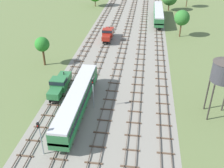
{
  "coord_description": "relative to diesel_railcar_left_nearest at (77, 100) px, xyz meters",
  "views": [
    {
      "loc": [
        5.61,
        -10.03,
        26.13
      ],
      "look_at": [
        0.0,
        31.63,
        1.5
      ],
      "focal_mm": 41.76,
      "sensor_mm": 36.0,
      "label": 1
    }
  ],
  "objects": [
    {
      "name": "track_centre",
      "position": [
        9.41,
        33.08,
        -2.46
      ],
      "size": [
        2.4,
        126.0,
        0.29
      ],
      "color": "#47382D",
      "rests_on": "ground"
    },
    {
      "name": "signal_post_nearest",
      "position": [
        -2.35,
        -9.71,
        0.95
      ],
      "size": [
        0.28,
        0.47,
        5.61
      ],
      "color": "gray",
      "rests_on": "ground"
    },
    {
      "name": "track_far_left",
      "position": [
        -4.7,
        33.08,
        -2.46
      ],
      "size": [
        2.4,
        126.0,
        0.29
      ],
      "color": "#47382D",
      "rests_on": "ground"
    },
    {
      "name": "lineside_tree_1",
      "position": [
        20.05,
        39.72,
        2.85
      ],
      "size": [
        4.25,
        4.25,
        7.6
      ],
      "color": "#4C331E",
      "rests_on": "ground"
    },
    {
      "name": "shunter_loco_far_left_near",
      "position": [
        -4.7,
        5.5,
        -0.59
      ],
      "size": [
        2.74,
        8.46,
        3.1
      ],
      "color": "#286638",
      "rests_on": "ground"
    },
    {
      "name": "shunter_loco_left_mid",
      "position": [
        0.0,
        34.01,
        -0.59
      ],
      "size": [
        2.74,
        8.46,
        3.1
      ],
      "color": "maroon",
      "rests_on": "ground"
    },
    {
      "name": "lineside_tree_2",
      "position": [
        -11.9,
        16.8,
        2.31
      ],
      "size": [
        3.21,
        3.21,
        6.58
      ],
      "color": "#4C331E",
      "rests_on": "ground"
    },
    {
      "name": "track_centre_left",
      "position": [
        4.7,
        33.08,
        -2.46
      ],
      "size": [
        2.4,
        126.0,
        0.29
      ],
      "color": "#47382D",
      "rests_on": "ground"
    },
    {
      "name": "ground_plane",
      "position": [
        4.7,
        32.08,
        -2.6
      ],
      "size": [
        480.0,
        480.0,
        0.0
      ],
      "primitive_type": "plane",
      "color": "#5B6B3D"
    },
    {
      "name": "track_left",
      "position": [
        0.0,
        33.08,
        -2.46
      ],
      "size": [
        2.4,
        126.0,
        0.29
      ],
      "color": "#47382D",
      "rests_on": "ground"
    },
    {
      "name": "signal_post_near",
      "position": [
        2.35,
        1.82,
        1.01
      ],
      "size": [
        0.28,
        0.47,
        5.71
      ],
      "color": "gray",
      "rests_on": "ground"
    },
    {
      "name": "ballast_bed",
      "position": [
        4.7,
        32.08,
        -2.59
      ],
      "size": [
        22.81,
        176.0,
        0.01
      ],
      "primitive_type": "cube",
      "color": "gray",
      "rests_on": "ground"
    },
    {
      "name": "passenger_coach_centre_right_midfar",
      "position": [
        14.11,
        54.38,
        0.02
      ],
      "size": [
        2.96,
        22.0,
        3.8
      ],
      "color": "#286638",
      "rests_on": "ground"
    },
    {
      "name": "track_centre_right",
      "position": [
        14.11,
        33.08,
        -2.46
      ],
      "size": [
        2.4,
        126.0,
        0.29
      ],
      "color": "#47382D",
      "rests_on": "ground"
    },
    {
      "name": "diesel_railcar_left_nearest",
      "position": [
        0.0,
        0.0,
        0.0
      ],
      "size": [
        2.96,
        20.5,
        3.8
      ],
      "color": "#286638",
      "rests_on": "ground"
    }
  ]
}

